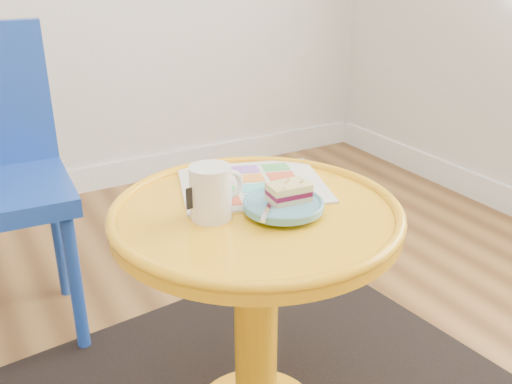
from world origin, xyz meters
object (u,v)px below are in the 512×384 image
mug (212,191)px  plate (284,206)px  newspaper (253,184)px  side_table (256,277)px

mug → plate: 0.15m
newspaper → plate: (-0.02, -0.16, 0.01)m
newspaper → side_table: bearing=-98.1°
side_table → plate: (0.04, -0.04, 0.18)m
mug → plate: mug is taller
side_table → mug: mug is taller
mug → newspaper: bearing=28.1°
newspaper → mug: (-0.15, -0.10, 0.05)m
side_table → plate: size_ratio=3.69×
mug → plate: (0.13, -0.05, -0.04)m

